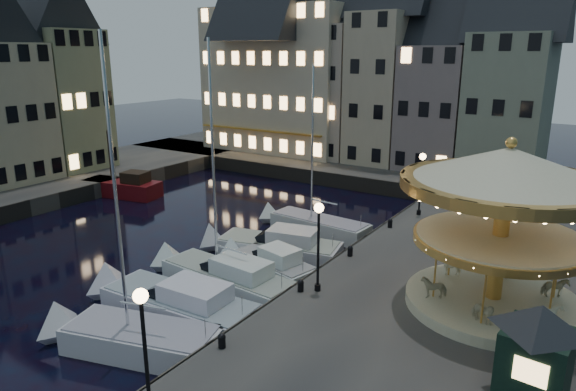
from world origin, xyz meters
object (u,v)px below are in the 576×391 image
Objects in this scene: motorboat_d at (267,266)px; ticket_kiosk at (539,336)px; motorboat_f at (313,225)px; red_fishing_boat at (123,188)px; bollard_c at (350,251)px; motorboat_e at (273,247)px; streetlamp_a at (144,335)px; streetlamp_b at (318,234)px; bollard_d at (390,223)px; motorboat_c at (223,277)px; bollard_b at (301,285)px; motorboat_b at (174,304)px; carousel at (505,198)px; motorboat_a at (130,338)px; streetlamp_c at (421,175)px; bollard_a at (222,340)px.

ticket_kiosk is at bearing -20.05° from motorboat_d.
motorboat_f is 18.10m from red_fishing_boat.
bollard_c is 0.07× the size of motorboat_e.
streetlamp_b is (0.00, 10.00, 0.00)m from streetlamp_a.
motorboat_c is at bearing -115.32° from bollard_d.
red_fishing_boat is at bearing 158.37° from bollard_b.
streetlamp_a is at bearing -70.00° from motorboat_d.
bollard_d is 14.54m from motorboat_b.
bollard_c is at bearing 143.86° from ticket_kiosk.
bollard_d is 11.45m from carousel.
motorboat_c is at bearing -86.91° from motorboat_e.
red_fishing_boat is at bearing 141.01° from motorboat_a.
motorboat_b is at bearing -109.78° from bollard_d.
bollard_d is at bearing 75.24° from motorboat_a.
streetlamp_b reaches higher than motorboat_b.
streetlamp_b is at bearing 53.09° from motorboat_a.
bollard_d is at bearing 90.00° from bollard_b.
motorboat_e is (-5.72, -8.89, -3.37)m from streetlamp_c.
bollard_c is at bearing 44.43° from motorboat_c.
motorboat_c reaches higher than bollard_a.
streetlamp_a is 13.48m from motorboat_d.
motorboat_f reaches higher than streetlamp_a.
ticket_kiosk is (9.38, -2.79, -0.56)m from streetlamp_b.
motorboat_c reaches higher than carousel.
motorboat_b is (-4.91, -13.65, -0.96)m from bollard_d.
motorboat_b is 2.43× the size of ticket_kiosk.
red_fishing_boat is at bearing 169.02° from carousel.
streetlamp_c is 0.67× the size of motorboat_d.
streetlamp_a is 10.00m from streetlamp_b.
streetlamp_a reaches higher than ticket_kiosk.
carousel is (31.09, -6.03, 5.44)m from red_fishing_boat.
motorboat_a reaches higher than motorboat_b.
ticket_kiosk is at bearing -36.14° from bollard_c.
streetlamp_a is at bearing -81.47° from bollard_a.
bollard_d is at bearing 46.48° from motorboat_e.
streetlamp_b is 0.36× the size of motorboat_c.
motorboat_b and motorboat_d have the same top height.
streetlamp_a is 0.50× the size of carousel.
motorboat_a is 3.40× the size of ticket_kiosk.
bollard_a is at bearing 98.53° from streetlamp_a.
motorboat_f is (-5.37, 15.68, -1.07)m from bollard_a.
motorboat_b is 22.33m from red_fishing_boat.
bollard_d is at bearing 136.58° from carousel.
red_fishing_boat is at bearing 161.55° from motorboat_d.
motorboat_f is (-0.25, 5.07, -0.12)m from motorboat_e.
motorboat_a is (-4.38, -6.13, -1.06)m from bollard_b.
streetlamp_c is 18.32m from motorboat_b.
bollard_c is at bearing 68.51° from motorboat_a.
ticket_kiosk is at bearing 17.82° from bollard_a.
streetlamp_c is at bearing 80.27° from bollard_d.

